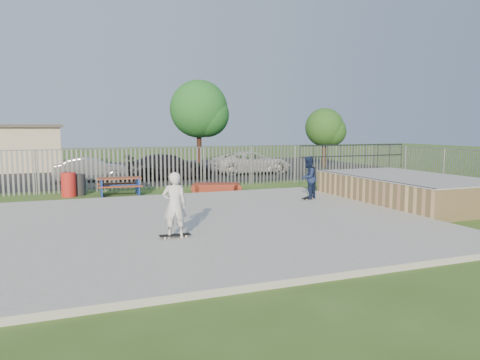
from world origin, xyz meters
name	(u,v)px	position (x,y,z in m)	size (l,w,h in m)	color
ground	(178,227)	(0.00, 0.00, 0.00)	(120.00, 120.00, 0.00)	#36581E
concrete_slab	(178,224)	(0.00, 0.00, 0.07)	(15.00, 12.00, 0.15)	#999994
quarter_pipe	(407,189)	(9.50, 1.04, 0.56)	(5.50, 7.05, 2.19)	tan
fence	(174,178)	(1.00, 4.59, 1.00)	(26.04, 16.02, 2.00)	gray
picnic_table	(120,186)	(-0.77, 7.49, 0.40)	(1.95, 1.64, 0.79)	brown
funbox	(216,188)	(3.57, 6.97, 0.19)	(2.14, 1.52, 0.39)	maroon
trash_bin_red	(69,185)	(-2.88, 7.86, 0.52)	(0.63, 0.63, 1.04)	red
trash_bin_grey	(79,185)	(-2.44, 8.14, 0.47)	(0.56, 0.56, 0.94)	#252527
parking_lot	(109,172)	(0.00, 19.00, 0.01)	(40.00, 18.00, 0.02)	black
car_silver	(91,170)	(-1.54, 13.32, 0.68)	(1.41, 4.03, 1.33)	#B1B1B6
car_dark	(170,167)	(2.78, 12.94, 0.74)	(2.02, 4.98, 1.44)	black
car_white	(252,162)	(8.47, 14.28, 0.74)	(2.39, 5.18, 1.44)	silver
tree_mid	(199,109)	(6.40, 19.21, 4.32)	(4.16, 4.16, 6.41)	#381F16
tree_right	(325,128)	(15.60, 17.04, 3.00)	(2.89, 2.89, 4.46)	#44311B
skateboard_a	(308,198)	(5.93, 2.58, 0.19)	(0.76, 0.64, 0.08)	black
skateboard_b	(175,236)	(-0.57, -1.92, 0.19)	(0.80, 0.22, 0.08)	black
skater_navy	(308,178)	(5.93, 2.58, 1.00)	(0.83, 0.64, 1.70)	#152244
skater_white	(174,205)	(-0.57, -1.92, 1.00)	(0.62, 0.41, 1.70)	silver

